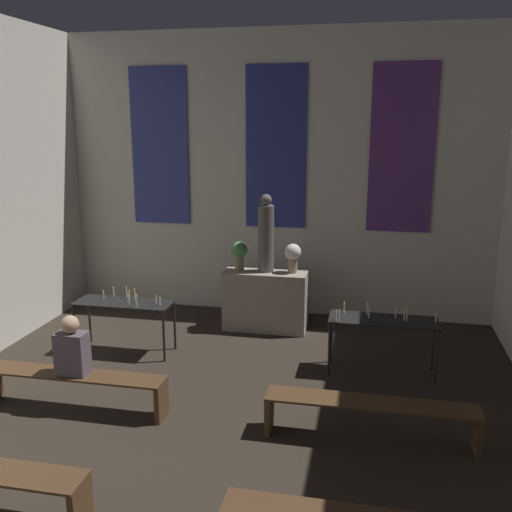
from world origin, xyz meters
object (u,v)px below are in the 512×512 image
object	(u,v)px
pew_back_left	(74,382)
person_seated	(72,348)
candle_rack_left	(124,307)
altar	(266,300)
flower_vase_right	(293,255)
pew_back_right	(370,412)
flower_vase_left	(239,253)
candle_rack_right	(383,325)
statue	(266,236)

from	to	relation	value
pew_back_left	person_seated	xyz separation A→B (m)	(0.01, -0.00, 0.44)
candle_rack_left	pew_back_left	xyz separation A→B (m)	(0.13, -1.77, -0.35)
altar	person_seated	size ratio (longest dim) A/B	1.88
flower_vase_right	pew_back_right	size ratio (longest dim) A/B	0.21
flower_vase_left	candle_rack_left	size ratio (longest dim) A/B	0.33
altar	candle_rack_right	bearing A→B (deg)	-36.64
flower_vase_left	statue	bearing A→B (deg)	0.00
statue	candle_rack_left	distance (m)	2.49
candle_rack_right	pew_back_right	world-z (taller)	candle_rack_right
altar	statue	distance (m)	1.08
candle_rack_right	flower_vase_right	bearing A→B (deg)	135.76
statue	pew_back_left	distance (m)	3.80
candle_rack_left	candle_rack_right	bearing A→B (deg)	-0.02
flower_vase_right	candle_rack_right	size ratio (longest dim) A/B	0.33
altar	person_seated	world-z (taller)	person_seated
candle_rack_left	altar	bearing A→B (deg)	36.61
candle_rack_left	candle_rack_right	distance (m)	3.74
flower_vase_left	pew_back_left	world-z (taller)	flower_vase_left
statue	flower_vase_left	size ratio (longest dim) A/B	2.66
statue	pew_back_left	xyz separation A→B (m)	(-1.74, -3.15, -1.23)
flower_vase_right	altar	bearing A→B (deg)	180.00
altar	pew_back_left	size ratio (longest dim) A/B	0.60
flower_vase_right	pew_back_left	xyz separation A→B (m)	(-2.18, -3.15, -0.93)
candle_rack_left	pew_back_left	bearing A→B (deg)	-85.78
flower_vase_left	pew_back_left	size ratio (longest dim) A/B	0.21
pew_back_left	pew_back_right	distance (m)	3.47
person_seated	altar	bearing A→B (deg)	61.36
flower_vase_left	candle_rack_left	bearing A→B (deg)	-135.79
flower_vase_right	candle_rack_right	xyz separation A→B (m)	(1.43, -1.39, -0.58)
altar	flower_vase_left	size ratio (longest dim) A/B	2.87
altar	flower_vase_right	xyz separation A→B (m)	(0.44, 0.00, 0.78)
flower_vase_left	candle_rack_left	world-z (taller)	flower_vase_left
flower_vase_right	pew_back_right	bearing A→B (deg)	-67.66
candle_rack_right	person_seated	distance (m)	4.00
candle_rack_left	pew_back_right	xyz separation A→B (m)	(3.60, -1.77, -0.35)
candle_rack_left	person_seated	distance (m)	1.77
altar	flower_vase_right	size ratio (longest dim) A/B	2.87
flower_vase_left	candle_rack_left	distance (m)	2.07
statue	candle_rack_right	xyz separation A→B (m)	(1.87, -1.39, -0.88)
statue	person_seated	distance (m)	3.68
statue	person_seated	world-z (taller)	statue
flower_vase_right	pew_back_left	bearing A→B (deg)	-124.64
pew_back_right	person_seated	size ratio (longest dim) A/B	3.14
flower_vase_left	flower_vase_right	bearing A→B (deg)	0.00
statue	candle_rack_right	size ratio (longest dim) A/B	0.87
pew_back_left	statue	bearing A→B (deg)	61.15
person_seated	pew_back_right	bearing A→B (deg)	0.00
altar	flower_vase_right	bearing A→B (deg)	0.00
flower_vase_left	flower_vase_right	distance (m)	0.88
candle_rack_left	candle_rack_right	size ratio (longest dim) A/B	1.00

